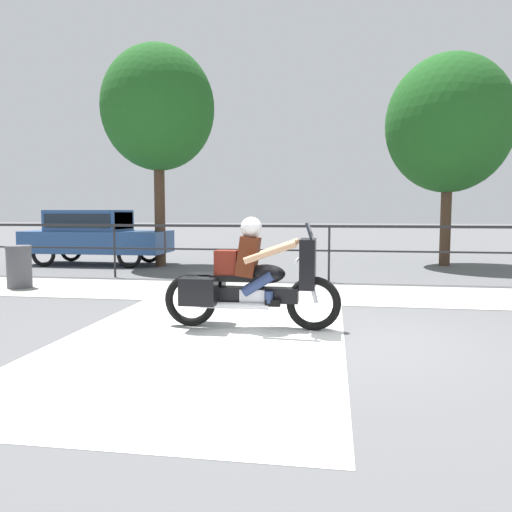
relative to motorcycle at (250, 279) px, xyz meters
The scene contains 9 objects.
ground_plane 1.29m from the motorcycle, 22.17° to the right, with size 120.00×120.00×0.00m, color #565659.
sidewalk_band 3.22m from the motorcycle, 71.17° to the left, with size 44.00×2.40×0.01m, color #A8A59E.
crosswalk_band 1.03m from the motorcycle, 128.60° to the right, with size 3.49×6.00×0.01m, color silver.
fence_railing 4.79m from the motorcycle, 77.70° to the left, with size 36.00×0.05×1.28m.
motorcycle is the anchor object (origin of this frame).
parked_car 9.42m from the motorcycle, 128.96° to the left, with size 4.20×1.65×1.62m.
trash_bin 5.99m from the motorcycle, 152.48° to the left, with size 0.51×0.51×0.88m.
tree_behind_sign 10.21m from the motorcycle, 63.25° to the left, with size 3.56×3.56×6.04m.
tree_behind_car 9.08m from the motorcycle, 117.98° to the left, with size 3.20×3.20×6.27m.
Camera 1 is at (0.08, -6.18, 1.59)m, focal length 35.00 mm.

